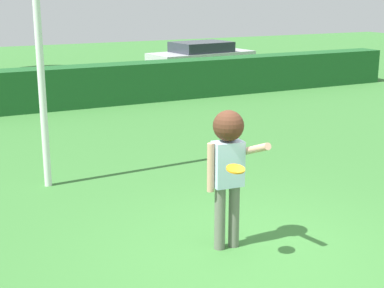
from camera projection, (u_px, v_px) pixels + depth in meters
The scene contains 5 objects.
ground_plane at pixel (253, 252), 7.39m from camera, with size 60.00×60.00×0.00m, color #397633.
person at pixel (228, 159), 7.22m from camera, with size 0.56×0.80×1.81m.
frisbee at pixel (236, 169), 6.75m from camera, with size 0.22×0.22×0.07m.
hedge_row at pixel (54, 88), 16.18m from camera, with size 23.21×0.90×1.15m, color #1C5525.
parked_car_silver at pixel (201, 56), 23.05m from camera, with size 4.38×2.22×1.25m.
Camera 1 is at (-3.73, -5.72, 3.24)m, focal length 54.31 mm.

